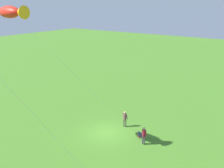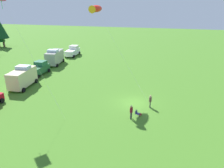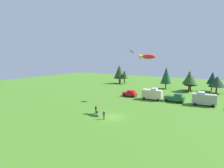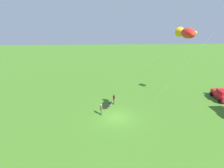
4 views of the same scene
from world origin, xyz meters
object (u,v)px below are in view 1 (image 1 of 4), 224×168
(backpack_on_grass, at_px, (139,136))
(kite_large_fish, at_px, (12,12))
(person_spectator, at_px, (144,134))
(person_kite_flyer, at_px, (125,118))
(folding_chair, at_px, (141,135))

(backpack_on_grass, bearing_deg, kite_large_fish, 45.18)
(kite_large_fish, bearing_deg, person_spectator, -142.50)
(person_kite_flyer, bearing_deg, backpack_on_grass, -119.45)
(backpack_on_grass, bearing_deg, folding_chair, 140.06)
(folding_chair, bearing_deg, kite_large_fish, 156.21)
(folding_chair, height_order, kite_large_fish, kite_large_fish)
(person_kite_flyer, distance_m, backpack_on_grass, 2.70)
(person_spectator, bearing_deg, kite_large_fish, 145.64)
(backpack_on_grass, bearing_deg, person_spectator, 137.50)
(folding_chair, distance_m, kite_large_fish, 15.61)
(person_kite_flyer, relative_size, kite_large_fish, 0.14)
(folding_chair, relative_size, backpack_on_grass, 2.56)
(folding_chair, height_order, person_spectator, person_spectator)
(folding_chair, bearing_deg, person_spectator, -110.13)
(folding_chair, height_order, backpack_on_grass, folding_chair)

